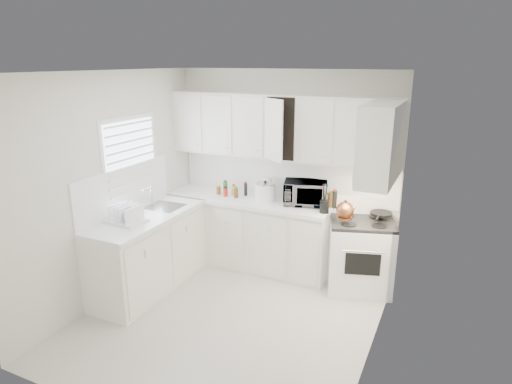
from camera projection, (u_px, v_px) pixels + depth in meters
The scene contains 34 objects.
floor at pixel (229, 318), 4.81m from camera, with size 3.20×3.20×0.00m, color beige.
ceiling at pixel (224, 72), 4.06m from camera, with size 3.20×3.20×0.00m, color white.
wall_back at pixel (285, 171), 5.82m from camera, with size 3.00×3.00×0.00m, color silver.
wall_front at pixel (115, 272), 3.04m from camera, with size 3.00×3.00×0.00m, color silver.
wall_left at pixel (112, 188), 5.04m from camera, with size 3.20×3.20×0.00m, color silver.
wall_right at pixel (378, 229), 3.83m from camera, with size 3.20×3.20×0.00m, color silver.
window_blinds at pixel (132, 161), 5.26m from camera, with size 0.06×0.96×1.06m, color white, non-canonical shape.
lower_cabinets_back at pixel (249, 233), 5.96m from camera, with size 2.22×0.60×0.90m, color silver, non-canonical shape.
lower_cabinets_left at pixel (149, 254), 5.34m from camera, with size 0.60×1.60×0.90m, color silver, non-canonical shape.
countertop_back at pixel (248, 200), 5.82m from camera, with size 2.24×0.64×0.05m, color white.
countertop_left at pixel (147, 217), 5.20m from camera, with size 0.64×1.62×0.05m, color white.
backsplash_back at pixel (284, 176), 5.83m from camera, with size 2.98×0.02×0.55m, color white.
backsplash_left at pixel (125, 190), 5.23m from camera, with size 0.02×1.60×0.55m, color white.
upper_cabinets_back at pixel (280, 158), 5.62m from camera, with size 3.00×0.33×0.80m, color silver, non-canonical shape.
upper_cabinets_right at pixel (378, 182), 4.55m from camera, with size 0.33×0.90×0.80m, color silver, non-canonical shape.
sink at pixel (164, 197), 5.46m from camera, with size 0.42×0.38×0.30m, color gray, non-canonical shape.
stove at pixel (361, 246), 5.28m from camera, with size 0.74×0.60×1.13m, color white, non-canonical shape.
tea_kettle at pixel (345, 209), 5.07m from camera, with size 0.25×0.22×0.24m, color brown, non-canonical shape.
frying_pan at pixel (381, 213), 5.23m from camera, with size 0.26×0.44×0.04m, color black, non-canonical shape.
microwave at pixel (305, 190), 5.54m from camera, with size 0.53×0.30×0.36m, color gray.
rice_cooker at pixel (265, 191), 5.69m from camera, with size 0.27×0.27×0.27m, color white, non-canonical shape.
paper_towel at pixel (267, 187), 5.84m from camera, with size 0.12×0.12×0.27m, color white.
utensil_crock at pixel (325, 198), 5.22m from camera, with size 0.12×0.12×0.37m, color black, non-canonical shape.
dish_rack at pixel (126, 212), 4.94m from camera, with size 0.42×0.31×0.23m, color white, non-canonical shape.
spice_left_0 at pixel (222, 187), 6.09m from camera, with size 0.06×0.06×0.13m, color brown.
spice_left_1 at pixel (224, 190), 5.98m from camera, with size 0.06×0.06×0.13m, color #2C7B29.
spice_left_2 at pixel (232, 188), 6.03m from camera, with size 0.06×0.06×0.13m, color red.
spice_left_3 at pixel (234, 191), 5.92m from camera, with size 0.06×0.06×0.13m, color yellow.
spice_left_4 at pixel (242, 190), 5.97m from camera, with size 0.06×0.06×0.13m, color #573D18.
spice_left_5 at pixel (244, 192), 5.86m from camera, with size 0.06×0.06×0.13m, color black.
sauce_right_0 at pixel (323, 197), 5.54m from camera, with size 0.06×0.06×0.19m, color red.
sauce_right_1 at pixel (326, 199), 5.46m from camera, with size 0.06×0.06×0.19m, color yellow.
sauce_right_2 at pixel (332, 199), 5.49m from camera, with size 0.06×0.06×0.19m, color #573D18.
sauce_right_3 at pixel (335, 200), 5.42m from camera, with size 0.06×0.06×0.19m, color black.
Camera 1 is at (2.05, -3.69, 2.71)m, focal length 30.93 mm.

